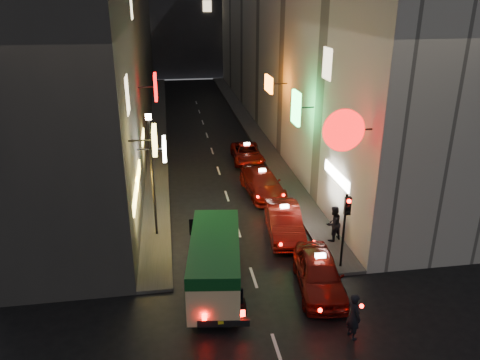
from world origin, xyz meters
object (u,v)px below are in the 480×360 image
pedestrian_crossing (354,313)px  lamp_post (152,168)px  minibus (215,259)px  taxi_near (319,271)px  traffic_light (346,216)px

pedestrian_crossing → lamp_post: size_ratio=0.33×
lamp_post → minibus: bearing=-64.5°
taxi_near → traffic_light: 2.63m
traffic_light → lamp_post: (-8.20, 4.53, 1.04)m
taxi_near → traffic_light: bearing=39.8°
minibus → pedestrian_crossing: (4.55, -3.62, -0.49)m
minibus → lamp_post: size_ratio=0.93×
taxi_near → lamp_post: lamp_post is taller
minibus → taxi_near: minibus is taller
minibus → pedestrian_crossing: bearing=-38.5°
taxi_near → pedestrian_crossing: (0.30, -3.02, 0.14)m
minibus → lamp_post: bearing=115.5°
traffic_light → minibus: bearing=-173.7°
minibus → taxi_near: 4.35m
pedestrian_crossing → lamp_post: lamp_post is taller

